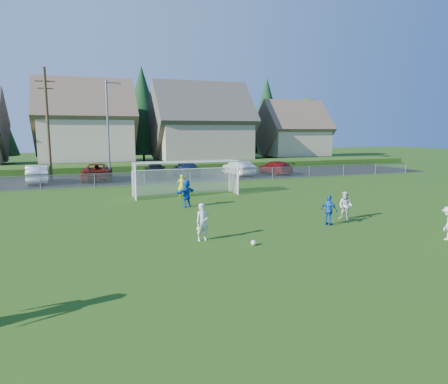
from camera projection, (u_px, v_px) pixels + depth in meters
The scene contains 22 objects.
ground at pixel (303, 265), 13.85m from camera, with size 160.00×160.00×0.00m, color #193D0C.
asphalt_lot at pixel (156, 178), 39.37m from camera, with size 60.00×60.00×0.00m, color black.
grass_embankment at pixel (144, 167), 46.27m from camera, with size 70.00×6.00×0.80m, color #1E420F.
soccer_ball at pixel (253, 243), 16.19m from camera, with size 0.22×0.22×0.22m, color white.
player_white_a at pixel (203, 222), 16.80m from camera, with size 0.58×0.38×1.59m, color silver.
player_white_b at pixel (345, 206), 20.72m from camera, with size 0.72×0.56×1.49m, color silver.
player_white_c at pixel (448, 223), 16.95m from camera, with size 0.93×0.54×1.44m, color silver.
player_blue_a at pixel (329, 210), 19.56m from camera, with size 0.87×0.36×1.48m, color #1352B6.
player_blue_b at pixel (186, 193), 24.20m from camera, with size 1.58×0.50×1.70m, color #1352B6.
goalkeeper at pixel (182, 186), 27.89m from camera, with size 0.58×0.38×1.59m, color #D2EE1C.
car_b at pixel (37, 174), 35.04m from camera, with size 1.71×4.90×1.62m, color white.
car_c at pixel (97, 172), 37.18m from camera, with size 2.62×5.69×1.58m, color #59130A.
car_d at pixel (155, 171), 38.93m from camera, with size 1.97×4.84×1.41m, color black.
car_e at pixel (186, 169), 39.75m from camera, with size 1.85×4.59×1.56m, color #111D3E.
car_f at pixel (238, 168), 41.25m from camera, with size 1.60×4.59×1.51m, color silver.
car_g at pixel (275, 168), 42.47m from camera, with size 1.93×4.75×1.38m, color #660B0F.
soccer_goal at pixel (185, 173), 28.49m from camera, with size 7.42×1.90×2.50m.
chainlink_fence at pixel (168, 177), 34.17m from camera, with size 52.06×0.06×1.20m.
streetlight at pixel (109, 128), 35.73m from camera, with size 1.38×0.18×9.00m.
utility_pole at pixel (48, 124), 34.89m from camera, with size 1.60×0.26×10.00m.
houses_row at pixel (149, 110), 52.80m from camera, with size 53.90×11.45×13.27m.
tree_row at pixel (135, 114), 58.37m from camera, with size 65.98×12.36×13.80m.
Camera 1 is at (-7.14, -11.54, 4.63)m, focal length 32.00 mm.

